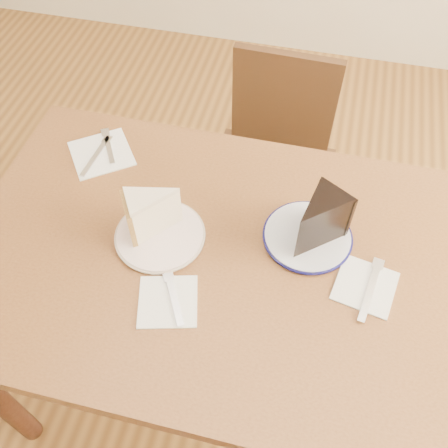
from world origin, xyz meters
TOP-DOWN VIEW (x-y plane):
  - ground at (0.00, 0.00)m, footprint 4.00×4.00m
  - table at (0.00, 0.00)m, footprint 1.20×0.80m
  - chair_far at (0.05, 0.58)m, footprint 0.43×0.43m
  - plate_cream at (-0.14, 0.01)m, footprint 0.21×0.21m
  - plate_navy at (0.21, 0.09)m, footprint 0.20×0.20m
  - carrot_cake at (-0.15, 0.04)m, footprint 0.15×0.14m
  - chocolate_cake at (0.22, 0.08)m, footprint 0.15×0.16m
  - napkin_cream at (-0.07, -0.15)m, footprint 0.16×0.16m
  - napkin_navy at (0.35, -0.01)m, footprint 0.15×0.15m
  - napkin_spare at (-0.38, 0.24)m, footprint 0.22×0.22m
  - fork_cream at (-0.05, -0.14)m, footprint 0.08×0.13m
  - knife_navy at (0.36, -0.02)m, footprint 0.05×0.17m
  - fork_spare at (-0.37, 0.27)m, footprint 0.08×0.13m
  - knife_spare at (-0.39, 0.23)m, footprint 0.03×0.16m

SIDE VIEW (x-z plane):
  - ground at x=0.00m, z-range 0.00..0.00m
  - chair_far at x=0.05m, z-range 0.05..0.88m
  - table at x=0.00m, z-range 0.28..1.03m
  - napkin_cream at x=-0.07m, z-range 0.75..0.75m
  - napkin_navy at x=0.35m, z-range 0.75..0.75m
  - napkin_spare at x=-0.38m, z-range 0.75..0.75m
  - plate_cream at x=-0.14m, z-range 0.75..0.76m
  - plate_navy at x=0.21m, z-range 0.75..0.76m
  - fork_cream at x=-0.05m, z-range 0.75..0.76m
  - knife_navy at x=0.36m, z-range 0.75..0.76m
  - fork_spare at x=-0.37m, z-range 0.75..0.76m
  - knife_spare at x=-0.39m, z-range 0.75..0.76m
  - carrot_cake at x=-0.15m, z-range 0.76..0.87m
  - chocolate_cake at x=0.22m, z-range 0.76..0.88m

